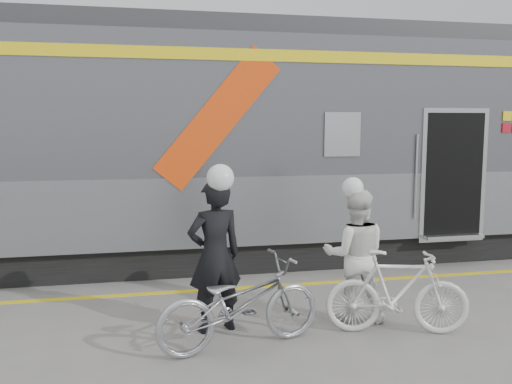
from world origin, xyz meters
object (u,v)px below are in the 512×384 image
object	(u,v)px
man	(215,256)
bicycle_left	(240,303)
bicycle_right	(397,292)
woman	(355,255)

from	to	relation	value
man	bicycle_left	world-z (taller)	man
man	bicycle_right	bearing A→B (deg)	152.08
bicycle_left	woman	bearing A→B (deg)	-83.02
man	woman	xyz separation A→B (m)	(1.74, 0.02, -0.08)
man	woman	bearing A→B (deg)	167.32
man	bicycle_right	size ratio (longest dim) A/B	1.09
man	woman	size ratio (longest dim) A/B	1.10
bicycle_left	woman	xyz separation A→B (m)	(1.54, 0.57, 0.32)
man	woman	distance (m)	1.74
bicycle_left	woman	world-z (taller)	woman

